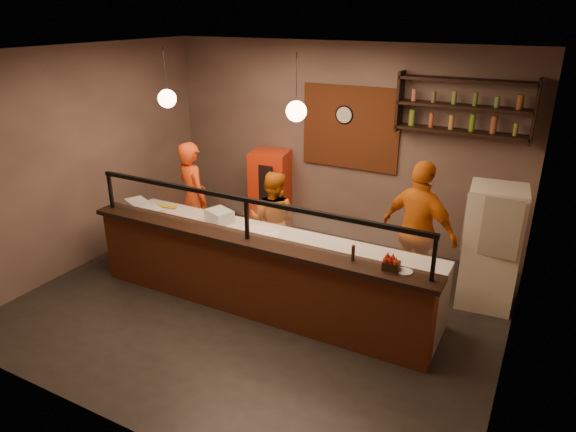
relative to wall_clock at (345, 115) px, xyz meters
The scene contains 29 objects.
floor 3.24m from the wall_clock, 92.33° to the right, with size 6.00×6.00×0.00m, color black.
ceiling 2.70m from the wall_clock, 92.33° to the right, with size 6.00×6.00×0.00m, color #362D2A.
wall_back 0.51m from the wall_clock, 158.20° to the left, with size 6.00×6.00×0.00m, color #7C655B.
wall_left 3.99m from the wall_clock, 141.57° to the right, with size 5.00×5.00×0.00m, color #7C655B.
wall_right 3.84m from the wall_clock, 40.31° to the right, with size 5.00×5.00×0.00m, color #7C655B.
wall_front 4.99m from the wall_clock, 91.16° to the right, with size 6.00×6.00×0.00m, color #7C655B.
brick_patch 0.22m from the wall_clock, ahead, with size 1.60×0.04×1.30m, color brown.
service_counter 3.19m from the wall_clock, 92.08° to the right, with size 4.60×0.25×1.00m, color brown.
counter_ledge 2.96m from the wall_clock, 92.08° to the right, with size 4.70×0.37×0.06m, color black.
worktop_cabinet 2.81m from the wall_clock, 92.53° to the right, with size 4.60×0.75×0.85m, color gray.
worktop 2.57m from the wall_clock, 92.53° to the right, with size 4.60×0.75×0.05m, color silver.
sneeze_guard 2.86m from the wall_clock, 92.08° to the right, with size 4.50×0.05×0.52m.
wall_shelving 1.83m from the wall_clock, ahead, with size 1.84×0.28×0.85m.
wall_clock is the anchor object (origin of this frame).
pendant_left 2.81m from the wall_clock, 125.30° to the right, with size 0.24×0.24×0.77m.
pendant_right 2.32m from the wall_clock, 82.44° to the right, with size 0.24×0.24×0.77m.
cook_left 2.71m from the wall_clock, 139.67° to the right, with size 0.65×0.43×1.79m, color #ED4916.
cook_mid 2.04m from the wall_clock, 108.46° to the right, with size 0.73×0.57×1.50m, color #CA6513.
cook_right 2.38m from the wall_clock, 38.68° to the right, with size 1.11×0.46×1.89m, color orange.
fridge 3.01m from the wall_clock, 23.21° to the right, with size 0.68×0.63×1.62m, color silver.
red_cooler 1.85m from the wall_clock, 165.38° to the right, with size 0.61×0.56×1.43m, color red.
pizza_dough 2.59m from the wall_clock, 95.75° to the right, with size 0.57×0.57×0.01m, color white.
prep_tub_a 3.46m from the wall_clock, 133.50° to the right, with size 0.32×0.25×0.16m, color white.
prep_tub_b 2.61m from the wall_clock, 113.16° to the right, with size 0.34×0.27×0.17m, color silver.
prep_tub_c 3.32m from the wall_clock, 125.85° to the right, with size 0.32×0.26×0.16m, color white.
rolling_pin 3.09m from the wall_clock, 132.68° to the right, with size 0.06×0.06×0.34m, color gold.
condiment_caddy 3.35m from the wall_clock, 58.29° to the right, with size 0.17×0.14×0.10m, color black.
pepper_mill 3.13m from the wall_clock, 65.40° to the right, with size 0.04×0.04×0.18m, color black.
small_plate 3.42m from the wall_clock, 55.99° to the right, with size 0.17×0.17×0.01m, color silver.
Camera 1 is at (3.08, -5.06, 3.65)m, focal length 32.00 mm.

